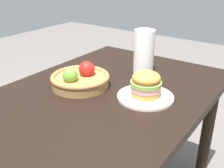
# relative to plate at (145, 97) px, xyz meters

# --- Properties ---
(dining_table) EXTENTS (1.40, 0.90, 0.75)m
(dining_table) POSITION_rel_plate_xyz_m (-0.12, 0.19, -0.11)
(dining_table) COLOR black
(dining_table) RESTS_ON ground_plane
(plate) EXTENTS (0.26, 0.26, 0.01)m
(plate) POSITION_rel_plate_xyz_m (0.00, 0.00, 0.00)
(plate) COLOR silver
(plate) RESTS_ON dining_table
(sandwich) EXTENTS (0.14, 0.14, 0.12)m
(sandwich) POSITION_rel_plate_xyz_m (-0.00, 0.00, 0.06)
(sandwich) COLOR tan
(sandwich) RESTS_ON plate
(fruit_basket) EXTENTS (0.29, 0.29, 0.12)m
(fruit_basket) POSITION_rel_plate_xyz_m (-0.07, 0.32, 0.03)
(fruit_basket) COLOR #9E7542
(fruit_basket) RESTS_ON dining_table
(paper_towel_roll) EXTENTS (0.11, 0.11, 0.24)m
(paper_towel_roll) POSITION_rel_plate_xyz_m (0.27, 0.16, 0.11)
(paper_towel_roll) COLOR white
(paper_towel_roll) RESTS_ON dining_table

